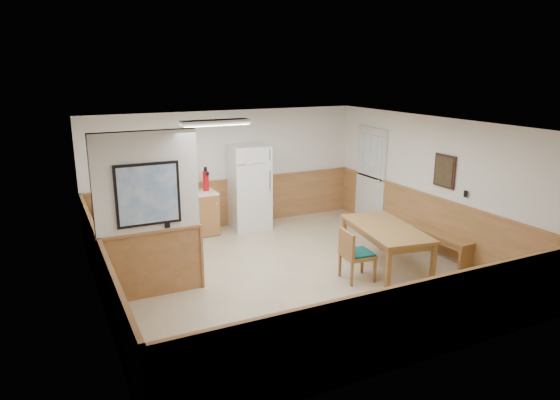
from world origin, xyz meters
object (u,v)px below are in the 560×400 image
fire_extinguisher (206,180)px  soap_bottle (118,195)px  dining_table (386,232)px  dining_bench (438,238)px  dining_chair (353,252)px  refrigerator (249,187)px

fire_extinguisher → soap_bottle: (-1.75, -0.01, -0.11)m
dining_table → dining_bench: 1.29m
dining_table → dining_bench: bearing=12.9°
dining_bench → dining_chair: size_ratio=1.75×
dining_chair → fire_extinguisher: bearing=117.5°
dining_table → soap_bottle: bearing=150.0°
refrigerator → dining_chair: size_ratio=2.11×
soap_bottle → dining_chair: bearing=-47.5°
dining_chair → soap_bottle: size_ratio=3.92×
dining_bench → soap_bottle: bearing=147.9°
refrigerator → soap_bottle: bearing=-178.9°
refrigerator → dining_chair: refrigerator is taller
dining_chair → soap_bottle: 4.61m
soap_bottle → dining_table: bearing=-39.6°
dining_table → fire_extinguisher: fire_extinguisher is taller
fire_extinguisher → soap_bottle: 1.75m
dining_chair → refrigerator: bearing=103.0°
dining_table → soap_bottle: size_ratio=8.95×
dining_bench → refrigerator: bearing=127.9°
refrigerator → dining_bench: 3.96m
refrigerator → dining_bench: size_ratio=1.20×
dining_bench → fire_extinguisher: size_ratio=2.99×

